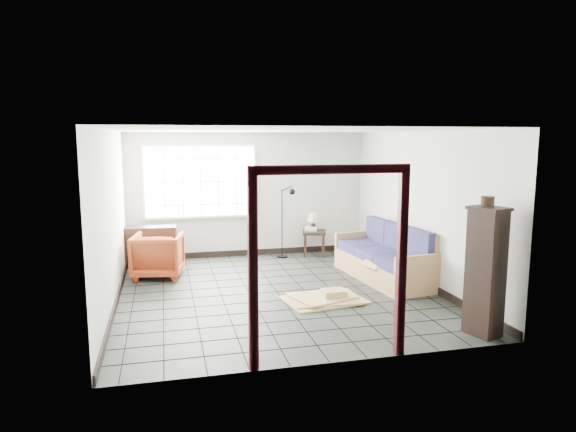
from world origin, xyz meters
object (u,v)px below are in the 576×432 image
object	(u,v)px
armchair	(158,253)
tall_shelf	(485,271)
side_table	(314,235)
futon_sofa	(386,259)

from	to	relation	value
armchair	tall_shelf	bearing A→B (deg)	146.78
side_table	armchair	bearing A→B (deg)	-163.11
tall_shelf	futon_sofa	bearing A→B (deg)	74.45
futon_sofa	tall_shelf	bearing A→B (deg)	-93.90
side_table	tall_shelf	world-z (taller)	tall_shelf
armchair	side_table	bearing A→B (deg)	-152.83
futon_sofa	side_table	size ratio (longest dim) A/B	3.84
armchair	tall_shelf	xyz separation A→B (m)	(4.03, -3.82, 0.40)
armchair	side_table	distance (m)	3.37
side_table	tall_shelf	size ratio (longest dim) A/B	0.36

